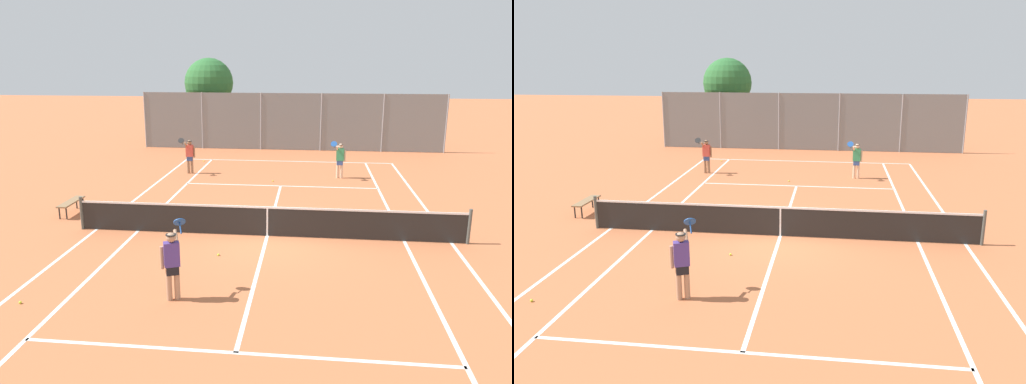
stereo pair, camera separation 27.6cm
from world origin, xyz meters
The scene contains 13 objects.
ground_plane centered at (0.00, 0.00, 0.00)m, with size 120.00×120.00×0.00m, color #BC663D.
court_line_markings centered at (0.00, 0.00, 0.00)m, with size 11.10×23.90×0.01m.
tennis_net centered at (0.00, 0.00, 0.51)m, with size 12.00×0.10×1.07m.
player_near_side centered at (-1.73, -4.43, 0.93)m, with size 0.45×0.88×1.77m.
player_far_left centered at (-4.48, 8.41, 0.93)m, with size 0.66×0.74×1.77m.
player_far_right centered at (2.58, 8.19, 0.93)m, with size 0.73×0.72×1.77m.
loose_tennis_ball_0 centered at (-0.40, 7.17, 0.03)m, with size 0.07×0.07×0.07m, color #D1DB33.
loose_tennis_ball_1 centered at (-1.20, -1.75, 0.03)m, with size 0.07×0.07×0.07m, color #D1DB33.
loose_tennis_ball_2 centered at (-5.07, -5.03, 0.03)m, with size 0.07×0.07×0.07m, color #D1DB33.
loose_tennis_ball_3 centered at (-4.43, 11.29, 0.03)m, with size 0.07×0.07×0.07m, color #D1DB33.
courtside_bench centered at (-7.08, 1.55, 0.41)m, with size 0.36×1.50×0.47m.
back_fence centered at (0.00, 15.45, 1.70)m, with size 18.07×0.08×3.41m.
tree_behind_left centered at (-5.54, 17.89, 3.76)m, with size 3.15×3.15×5.43m.
Camera 2 is at (1.57, -14.44, 5.25)m, focal length 35.00 mm.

